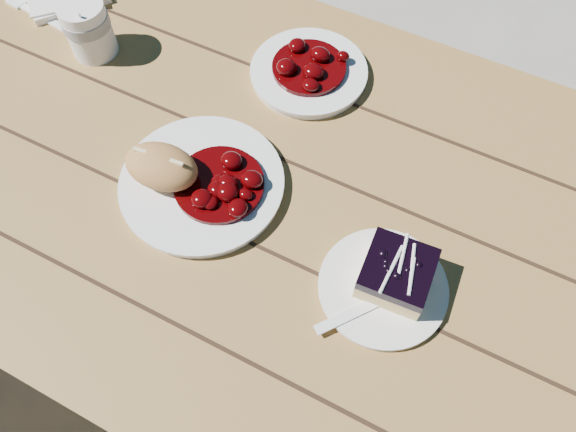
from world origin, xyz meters
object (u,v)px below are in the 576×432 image
at_px(blueberry_cake, 397,273).
at_px(second_plate, 309,73).
at_px(main_plate, 202,184).
at_px(coffee_cup, 88,29).
at_px(picnic_table, 215,219).
at_px(dessert_plate, 383,287).
at_px(bread_roll, 161,167).

xyz_separation_m(blueberry_cake, second_plate, (-0.29, 0.31, -0.03)).
bearing_deg(main_plate, coffee_cup, 153.23).
xyz_separation_m(picnic_table, second_plate, (0.06, 0.27, 0.17)).
bearing_deg(picnic_table, blueberry_cake, -7.06).
height_order(dessert_plate, second_plate, second_plate).
bearing_deg(main_plate, dessert_plate, -5.61).
xyz_separation_m(dessert_plate, second_plate, (-0.28, 0.32, 0.00)).
bearing_deg(second_plate, blueberry_cake, -47.07).
xyz_separation_m(main_plate, bread_roll, (-0.05, -0.02, 0.04)).
height_order(dessert_plate, coffee_cup, coffee_cup).
bearing_deg(dessert_plate, picnic_table, 170.25).
height_order(picnic_table, dessert_plate, dessert_plate).
distance_m(dessert_plate, blueberry_cake, 0.04).
height_order(blueberry_cake, second_plate, blueberry_cake).
bearing_deg(main_plate, blueberry_cake, -2.88).
bearing_deg(blueberry_cake, dessert_plate, -127.95).
bearing_deg(blueberry_cake, coffee_cup, 160.23).
distance_m(bread_roll, coffee_cup, 0.34).
bearing_deg(second_plate, dessert_plate, -49.43).
bearing_deg(dessert_plate, main_plate, 174.39).
relative_size(main_plate, dessert_plate, 1.41).
bearing_deg(bread_roll, second_plate, 71.81).
distance_m(bread_roll, dessert_plate, 0.38).
relative_size(coffee_cup, second_plate, 0.50).
distance_m(dessert_plate, second_plate, 0.43).
height_order(blueberry_cake, coffee_cup, coffee_cup).
bearing_deg(second_plate, picnic_table, -103.11).
bearing_deg(picnic_table, dessert_plate, -9.75).
xyz_separation_m(blueberry_cake, coffee_cup, (-0.67, 0.19, 0.01)).
bearing_deg(dessert_plate, coffee_cup, 163.07).
distance_m(main_plate, dessert_plate, 0.33).
distance_m(blueberry_cake, second_plate, 0.42).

